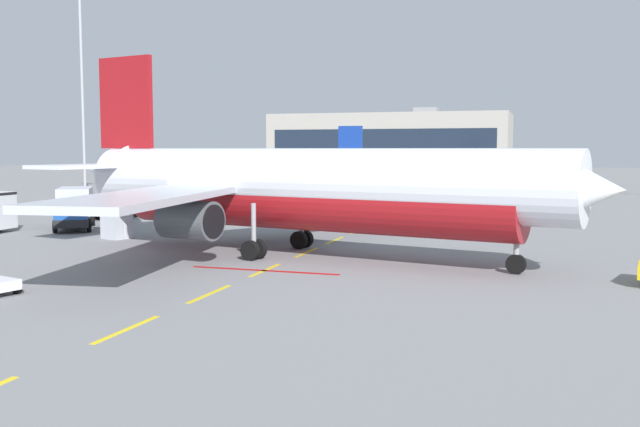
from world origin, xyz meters
TOP-DOWN VIEW (x-y plane):
  - apron_paint_markings at (18.00, 37.85)m, footprint 8.00×96.92m
  - airliner_foreground at (18.00, 27.41)m, footprint 34.63×33.90m
  - airliner_far_center at (-3.89, 81.53)m, footprint 26.24×26.15m
  - catering_truck at (-4.56, 44.38)m, footprint 2.98×7.12m
  - fuel_service_truck at (-3.13, 35.10)m, footprint 5.75×7.21m
  - uld_cargo_container at (3.40, 30.95)m, footprint 1.97×1.94m
  - apron_light_mast_near at (-24.09, 65.20)m, footprint 1.80×1.80m
  - terminal_satellite at (-7.74, 172.84)m, footprint 60.45×25.49m

SIDE VIEW (x-z plane):
  - apron_paint_markings at x=18.00m, z-range 0.00..0.01m
  - uld_cargo_container at x=3.40m, z-range 0.00..1.60m
  - catering_truck at x=-4.56m, z-range 0.08..3.22m
  - fuel_service_truck at x=-3.13m, z-range 0.08..3.22m
  - airliner_far_center at x=-3.89m, z-range -1.62..7.59m
  - airliner_foreground at x=18.00m, z-range -2.15..10.05m
  - terminal_satellite at x=-7.74m, z-range -0.78..15.90m
  - apron_light_mast_near at x=-24.09m, z-range 3.14..30.37m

